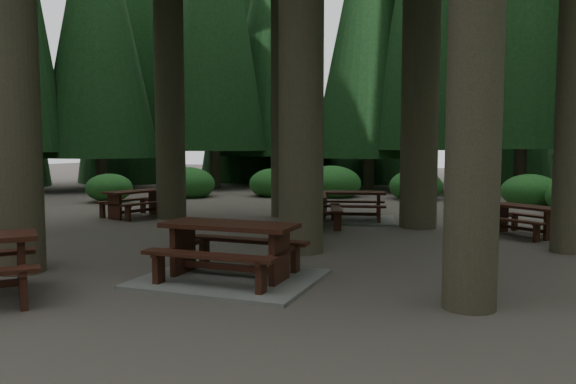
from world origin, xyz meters
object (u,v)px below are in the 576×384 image
(picnic_table_a, at_px, (230,260))
(picnic_table_f, at_px, (312,205))
(picnic_table_d, at_px, (525,216))
(picnic_table_c, at_px, (351,211))
(picnic_table_b, at_px, (136,199))

(picnic_table_a, distance_m, picnic_table_f, 5.78)
(picnic_table_a, xyz_separation_m, picnic_table_d, (4.23, 6.04, 0.14))
(picnic_table_f, bearing_deg, picnic_table_c, 134.60)
(picnic_table_a, distance_m, picnic_table_d, 7.38)
(picnic_table_d, bearing_deg, picnic_table_a, -89.17)
(picnic_table_c, height_order, picnic_table_d, picnic_table_c)
(picnic_table_b, relative_size, picnic_table_d, 1.02)
(picnic_table_a, xyz_separation_m, picnic_table_c, (-0.01, 7.06, -0.04))
(picnic_table_b, bearing_deg, picnic_table_d, -71.20)
(picnic_table_d, relative_size, picnic_table_f, 0.91)
(picnic_table_a, bearing_deg, picnic_table_b, 135.48)
(picnic_table_c, bearing_deg, picnic_table_f, -130.05)
(picnic_table_b, relative_size, picnic_table_c, 0.76)
(picnic_table_a, relative_size, picnic_table_b, 1.26)
(picnic_table_a, relative_size, picnic_table_c, 0.96)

